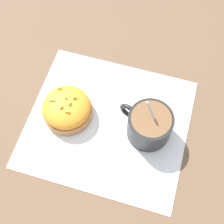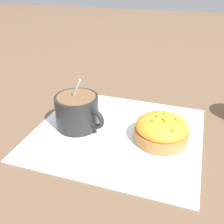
# 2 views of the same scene
# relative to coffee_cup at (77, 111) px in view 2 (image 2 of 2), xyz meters

# --- Properties ---
(ground_plane) EXTENTS (3.00, 3.00, 0.00)m
(ground_plane) POSITION_rel_coffee_cup_xyz_m (-0.08, -0.00, -0.04)
(ground_plane) COLOR brown
(paper_napkin) EXTENTS (0.32, 0.29, 0.00)m
(paper_napkin) POSITION_rel_coffee_cup_xyz_m (-0.08, -0.00, -0.04)
(paper_napkin) COLOR white
(paper_napkin) RESTS_ON ground_plane
(coffee_cup) EXTENTS (0.10, 0.08, 0.10)m
(coffee_cup) POSITION_rel_coffee_cup_xyz_m (0.00, 0.00, 0.00)
(coffee_cup) COLOR black
(coffee_cup) RESTS_ON paper_napkin
(frosted_pastry) EXTENTS (0.10, 0.10, 0.05)m
(frosted_pastry) POSITION_rel_coffee_cup_xyz_m (-0.16, -0.00, -0.01)
(frosted_pastry) COLOR #B2753D
(frosted_pastry) RESTS_ON paper_napkin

